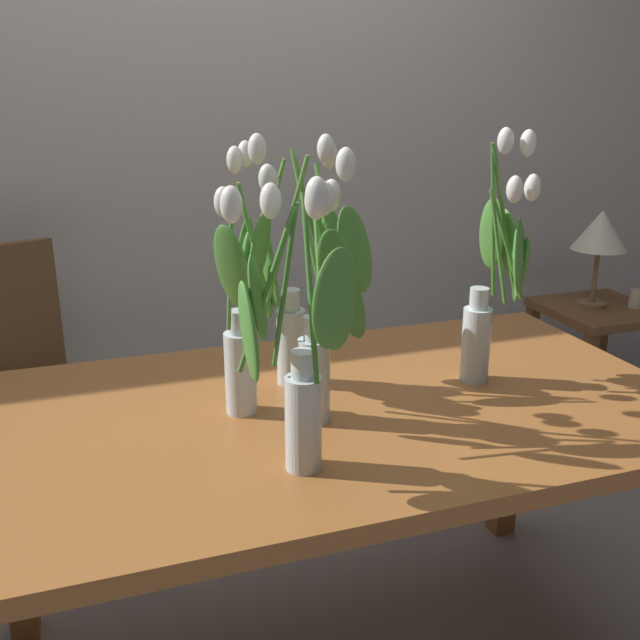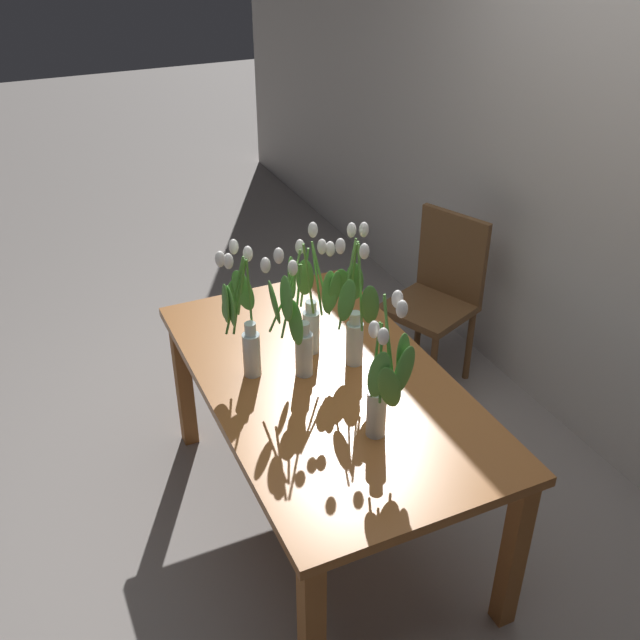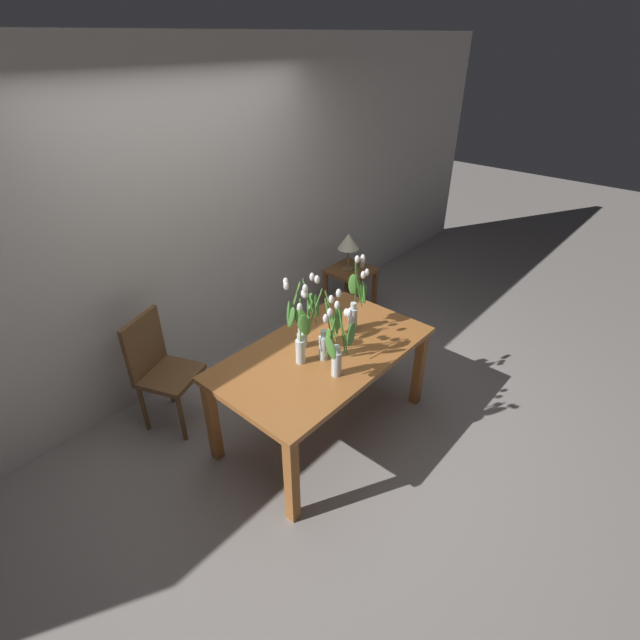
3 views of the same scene
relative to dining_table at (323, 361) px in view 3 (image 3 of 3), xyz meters
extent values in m
plane|color=gray|center=(0.00, 0.00, -0.65)|extent=(18.00, 18.00, 0.00)
cube|color=beige|center=(0.00, 1.43, 0.70)|extent=(9.00, 0.10, 2.70)
cube|color=#A3602D|center=(0.00, 0.00, 0.07)|extent=(1.60, 0.90, 0.04)
cube|color=#A3602D|center=(-0.74, -0.39, -0.30)|extent=(0.07, 0.07, 0.70)
cube|color=#A3602D|center=(0.74, -0.39, -0.30)|extent=(0.07, 0.07, 0.70)
cube|color=#A3602D|center=(-0.74, 0.39, -0.30)|extent=(0.07, 0.07, 0.70)
cube|color=#A3602D|center=(0.74, 0.39, -0.30)|extent=(0.07, 0.07, 0.70)
cylinder|color=silver|center=(0.37, 0.02, 0.18)|extent=(0.07, 0.07, 0.18)
cylinder|color=silver|center=(0.37, 0.02, 0.30)|extent=(0.04, 0.04, 0.05)
cylinder|color=silver|center=(0.37, 0.02, 0.15)|extent=(0.06, 0.06, 0.11)
cylinder|color=#478433|center=(0.42, 0.03, 0.47)|extent=(0.10, 0.02, 0.34)
ellipsoid|color=white|center=(0.47, 0.03, 0.64)|extent=(0.04, 0.04, 0.06)
ellipsoid|color=#4C8E38|center=(0.46, 0.06, 0.41)|extent=(0.04, 0.12, 0.18)
cylinder|color=#478433|center=(0.41, 0.00, 0.42)|extent=(0.09, 0.05, 0.25)
ellipsoid|color=white|center=(0.46, -0.02, 0.55)|extent=(0.04, 0.04, 0.06)
ellipsoid|color=#4C8E38|center=(0.46, 0.01, 0.36)|extent=(0.05, 0.11, 0.18)
cylinder|color=#478433|center=(0.40, 0.03, 0.47)|extent=(0.05, 0.03, 0.36)
ellipsoid|color=white|center=(0.42, 0.04, 0.65)|extent=(0.04, 0.04, 0.06)
ellipsoid|color=#4C8E38|center=(0.42, 0.08, 0.43)|extent=(0.05, 0.08, 0.17)
cylinder|color=#478433|center=(0.39, -0.01, 0.42)|extent=(0.04, 0.05, 0.26)
ellipsoid|color=white|center=(0.41, -0.03, 0.55)|extent=(0.04, 0.04, 0.06)
ellipsoid|color=#4C8E38|center=(0.44, -0.02, 0.40)|extent=(0.07, 0.09, 0.18)
cylinder|color=silver|center=(-0.07, -0.06, 0.18)|extent=(0.07, 0.07, 0.18)
cylinder|color=silver|center=(-0.07, -0.06, 0.30)|extent=(0.04, 0.04, 0.05)
cylinder|color=silver|center=(-0.07, -0.06, 0.15)|extent=(0.06, 0.06, 0.11)
cylinder|color=#56933D|center=(-0.05, -0.09, 0.43)|extent=(0.03, 0.05, 0.28)
ellipsoid|color=white|center=(-0.05, -0.11, 0.57)|extent=(0.04, 0.04, 0.06)
ellipsoid|color=#4C8E38|center=(-0.01, -0.11, 0.37)|extent=(0.12, 0.05, 0.18)
cylinder|color=#56933D|center=(-0.05, -0.11, 0.46)|extent=(0.03, 0.10, 0.33)
ellipsoid|color=white|center=(-0.04, -0.16, 0.63)|extent=(0.04, 0.04, 0.06)
ellipsoid|color=#4C8E38|center=(-0.01, -0.15, 0.47)|extent=(0.11, 0.05, 0.18)
cylinder|color=#56933D|center=(-0.11, -0.02, 0.47)|extent=(0.09, 0.08, 0.34)
ellipsoid|color=white|center=(-0.15, 0.02, 0.65)|extent=(0.04, 0.04, 0.06)
ellipsoid|color=#4C8E38|center=(-0.16, -0.01, 0.46)|extent=(0.09, 0.07, 0.18)
cylinder|color=#56933D|center=(-0.08, -0.13, 0.44)|extent=(0.03, 0.12, 0.27)
ellipsoid|color=white|center=(-0.09, -0.19, 0.58)|extent=(0.04, 0.04, 0.06)
ellipsoid|color=#4C8E38|center=(-0.06, -0.18, 0.44)|extent=(0.11, 0.05, 0.18)
cylinder|color=silver|center=(-0.20, 0.03, 0.18)|extent=(0.07, 0.07, 0.18)
cylinder|color=silver|center=(-0.20, 0.03, 0.30)|extent=(0.04, 0.04, 0.05)
cylinder|color=silver|center=(-0.20, 0.03, 0.15)|extent=(0.06, 0.06, 0.11)
cylinder|color=#56933D|center=(-0.22, 0.01, 0.42)|extent=(0.03, 0.03, 0.26)
ellipsoid|color=white|center=(-0.23, 0.00, 0.55)|extent=(0.04, 0.04, 0.06)
ellipsoid|color=#4C8E38|center=(-0.22, -0.04, 0.43)|extent=(0.10, 0.07, 0.18)
cylinder|color=#56933D|center=(-0.15, 0.05, 0.43)|extent=(0.08, 0.05, 0.28)
ellipsoid|color=white|center=(-0.12, 0.07, 0.58)|extent=(0.04, 0.04, 0.06)
ellipsoid|color=#4C8E38|center=(-0.13, 0.10, 0.39)|extent=(0.06, 0.09, 0.17)
cylinder|color=#56933D|center=(-0.16, 0.04, 0.44)|extent=(0.07, 0.02, 0.29)
ellipsoid|color=white|center=(-0.13, 0.04, 0.59)|extent=(0.04, 0.04, 0.06)
ellipsoid|color=#4C8E38|center=(-0.12, 0.07, 0.39)|extent=(0.06, 0.09, 0.18)
cylinder|color=silver|center=(-0.05, 0.15, 0.18)|extent=(0.07, 0.07, 0.18)
cylinder|color=silver|center=(-0.05, 0.15, 0.30)|extent=(0.04, 0.04, 0.05)
cylinder|color=silver|center=(-0.05, 0.15, 0.15)|extent=(0.06, 0.06, 0.11)
cylinder|color=#56933D|center=(-0.03, 0.10, 0.47)|extent=(0.05, 0.09, 0.34)
ellipsoid|color=white|center=(0.00, 0.06, 0.64)|extent=(0.04, 0.04, 0.06)
ellipsoid|color=#427F33|center=(0.02, 0.08, 0.43)|extent=(0.08, 0.08, 0.18)
cylinder|color=#56933D|center=(-0.09, 0.19, 0.46)|extent=(0.08, 0.07, 0.32)
ellipsoid|color=white|center=(-0.13, 0.22, 0.62)|extent=(0.04, 0.04, 0.06)
ellipsoid|color=#427F33|center=(-0.14, 0.19, 0.40)|extent=(0.07, 0.08, 0.17)
cylinder|color=#56933D|center=(0.00, 0.14, 0.46)|extent=(0.09, 0.03, 0.32)
ellipsoid|color=white|center=(0.04, 0.13, 0.62)|extent=(0.04, 0.04, 0.06)
ellipsoid|color=#427F33|center=(0.04, 0.16, 0.40)|extent=(0.04, 0.09, 0.18)
cylinder|color=#56933D|center=(-0.11, 0.17, 0.45)|extent=(0.11, 0.04, 0.31)
ellipsoid|color=white|center=(-0.16, 0.18, 0.61)|extent=(0.04, 0.04, 0.06)
ellipsoid|color=#427F33|center=(-0.16, 0.15, 0.38)|extent=(0.06, 0.11, 0.18)
cylinder|color=silver|center=(-0.15, -0.24, 0.18)|extent=(0.07, 0.07, 0.18)
cylinder|color=silver|center=(-0.15, -0.24, 0.30)|extent=(0.04, 0.04, 0.05)
cylinder|color=silver|center=(-0.15, -0.24, 0.15)|extent=(0.06, 0.06, 0.11)
cylinder|color=#478433|center=(-0.15, -0.28, 0.44)|extent=(0.01, 0.07, 0.30)
ellipsoid|color=white|center=(-0.14, -0.31, 0.59)|extent=(0.04, 0.04, 0.06)
ellipsoid|color=#4C8E38|center=(-0.12, -0.32, 0.43)|extent=(0.08, 0.03, 0.17)
cylinder|color=#478433|center=(-0.17, -0.23, 0.44)|extent=(0.05, 0.03, 0.29)
ellipsoid|color=white|center=(-0.19, -0.22, 0.58)|extent=(0.04, 0.04, 0.06)
ellipsoid|color=#4C8E38|center=(-0.22, -0.24, 0.42)|extent=(0.08, 0.11, 0.18)
cylinder|color=#478433|center=(-0.15, -0.29, 0.45)|extent=(0.01, 0.09, 0.31)
ellipsoid|color=white|center=(-0.15, -0.34, 0.61)|extent=(0.04, 0.04, 0.06)
ellipsoid|color=#4C8E38|center=(-0.12, -0.34, 0.44)|extent=(0.09, 0.03, 0.18)
cylinder|color=#478433|center=(-0.21, -0.25, 0.44)|extent=(0.11, 0.01, 0.28)
ellipsoid|color=white|center=(-0.27, -0.25, 0.59)|extent=(0.04, 0.04, 0.06)
ellipsoid|color=#4C8E38|center=(-0.25, -0.28, 0.38)|extent=(0.03, 0.12, 0.18)
cube|color=brown|center=(-0.71, 0.93, -0.20)|extent=(0.52, 0.52, 0.04)
cylinder|color=brown|center=(-0.49, 0.84, -0.43)|extent=(0.04, 0.04, 0.43)
cylinder|color=brown|center=(-0.80, 0.71, -0.43)|extent=(0.04, 0.04, 0.43)
cylinder|color=brown|center=(-0.62, 1.15, -0.43)|extent=(0.04, 0.04, 0.43)
cylinder|color=brown|center=(-0.93, 1.02, -0.43)|extent=(0.04, 0.04, 0.43)
cube|color=brown|center=(-0.78, 1.10, 0.05)|extent=(0.38, 0.19, 0.46)
cube|color=brown|center=(1.52, 0.93, -0.12)|extent=(0.44, 0.44, 0.04)
cube|color=brown|center=(1.33, 0.74, -0.39)|extent=(0.04, 0.04, 0.51)
cube|color=brown|center=(1.71, 0.74, -0.39)|extent=(0.04, 0.04, 0.51)
cube|color=brown|center=(1.33, 1.12, -0.39)|extent=(0.04, 0.04, 0.51)
cube|color=brown|center=(1.71, 1.12, -0.39)|extent=(0.04, 0.04, 0.51)
cylinder|color=olive|center=(1.49, 0.95, -0.09)|extent=(0.12, 0.12, 0.02)
cylinder|color=olive|center=(1.49, 0.95, 0.03)|extent=(0.02, 0.02, 0.22)
cone|color=#F2E5C6|center=(1.49, 0.95, 0.22)|extent=(0.22, 0.22, 0.16)
cylinder|color=beige|center=(1.64, 0.87, -0.06)|extent=(0.06, 0.06, 0.07)
camera|label=1|loc=(-0.50, -1.36, 0.76)|focal=40.04mm
camera|label=2|loc=(2.07, -0.97, 1.74)|focal=41.06mm
camera|label=3|loc=(-2.05, -1.77, 2.02)|focal=26.06mm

